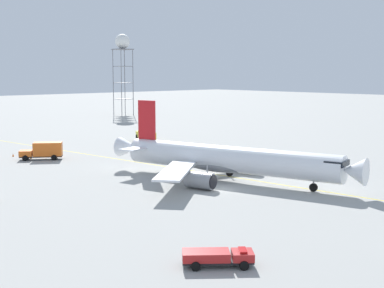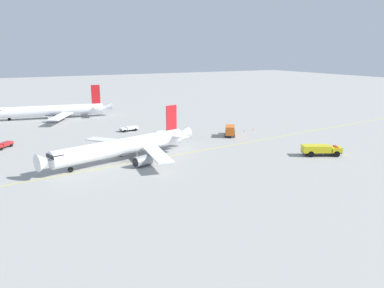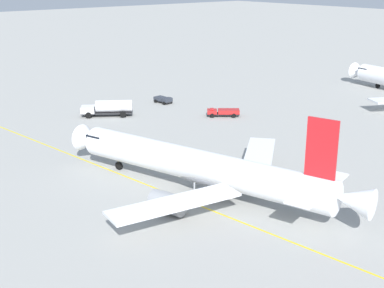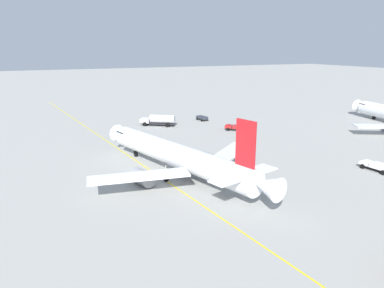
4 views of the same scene
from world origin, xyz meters
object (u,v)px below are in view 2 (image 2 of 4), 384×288
at_px(catering_truck_truck, 230,130).
at_px(airliner_main, 124,147).
at_px(ops_pickup_truck, 3,145).
at_px(safety_cone_mid, 244,131).
at_px(safety_cone_far, 253,129).
at_px(pushback_tug_truck, 129,128).
at_px(fire_tender_truck, 321,149).
at_px(safety_cone_near, 235,133).
at_px(airliner_secondary, 52,111).

bearing_deg(catering_truck_truck, airliner_main, 140.13).
xyz_separation_m(airliner_main, ops_pickup_truck, (25.32, 23.49, -2.22)).
bearing_deg(safety_cone_mid, safety_cone_far, -73.30).
distance_m(airliner_main, safety_cone_mid, 44.29).
relative_size(pushback_tug_truck, fire_tender_truck, 0.60).
xyz_separation_m(ops_pickup_truck, catering_truck_truck, (-15.24, -58.76, 0.85)).
bearing_deg(safety_cone_mid, catering_truck_truck, 110.47).
relative_size(ops_pickup_truck, catering_truck_truck, 0.75).
distance_m(airliner_main, catering_truck_truck, 36.71).
relative_size(ops_pickup_truck, fire_tender_truck, 0.60).
distance_m(pushback_tug_truck, safety_cone_mid, 35.32).
distance_m(ops_pickup_truck, catering_truck_truck, 60.71).
bearing_deg(ops_pickup_truck, fire_tender_truck, 96.71).
height_order(safety_cone_near, safety_cone_mid, same).
bearing_deg(catering_truck_truck, fire_tender_truck, -132.24).
xyz_separation_m(catering_truck_truck, safety_cone_near, (1.29, -2.59, -1.38)).
relative_size(airliner_main, safety_cone_near, 70.55).
xyz_separation_m(airliner_secondary, safety_cone_far, (-51.73, -51.44, -2.36)).
relative_size(fire_tender_truck, safety_cone_far, 17.11).
height_order(airliner_secondary, ops_pickup_truck, airliner_secondary).
bearing_deg(ops_pickup_truck, catering_truck_truck, 115.68).
height_order(airliner_main, catering_truck_truck, airliner_main).
relative_size(catering_truck_truck, safety_cone_near, 13.68).
xyz_separation_m(airliner_secondary, safety_cone_near, (-54.35, -42.72, -2.36)).
height_order(airliner_main, safety_cone_far, airliner_main).
bearing_deg(airliner_secondary, safety_cone_near, 137.44).
relative_size(airliner_secondary, catering_truck_truck, 5.72).
bearing_deg(fire_tender_truck, safety_cone_far, 109.05).
xyz_separation_m(catering_truck_truck, safety_cone_far, (3.91, -11.30, -1.38)).
height_order(ops_pickup_truck, safety_cone_near, ops_pickup_truck).
relative_size(airliner_secondary, pushback_tug_truck, 7.65).
height_order(pushback_tug_truck, fire_tender_truck, fire_tender_truck).
bearing_deg(airliner_secondary, airliner_main, 103.51).
bearing_deg(safety_cone_mid, airliner_main, 106.72).
distance_m(fire_tender_truck, safety_cone_mid, 30.82).
xyz_separation_m(airliner_main, pushback_tug_truck, (30.81, -12.02, -2.22)).
bearing_deg(fire_tender_truck, airliner_secondary, 146.29).
relative_size(safety_cone_mid, safety_cone_far, 1.00).
bearing_deg(safety_cone_far, ops_pickup_truck, 80.81).
distance_m(airliner_secondary, safety_cone_far, 72.99).
height_order(airliner_main, safety_cone_mid, airliner_main).
bearing_deg(safety_cone_far, pushback_tug_truck, 64.04).
height_order(pushback_tug_truck, safety_cone_far, pushback_tug_truck).
distance_m(airliner_main, pushback_tug_truck, 33.15).
bearing_deg(safety_cone_near, safety_cone_mid, -73.30).
height_order(ops_pickup_truck, safety_cone_far, ops_pickup_truck).
height_order(airliner_secondary, pushback_tug_truck, airliner_secondary).
relative_size(fire_tender_truck, safety_cone_mid, 17.11).
height_order(airliner_secondary, safety_cone_mid, airliner_secondary).
bearing_deg(ops_pickup_truck, pushback_tug_truck, 139.01).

